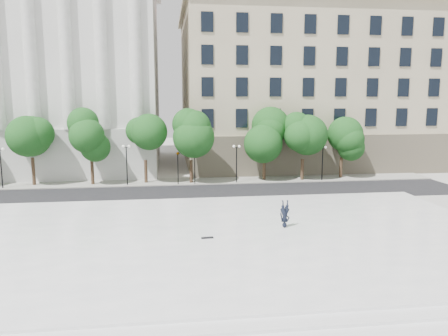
{
  "coord_description": "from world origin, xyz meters",
  "views": [
    {
      "loc": [
        -0.71,
        -24.81,
        9.49
      ],
      "look_at": [
        3.84,
        10.0,
        3.81
      ],
      "focal_mm": 35.0,
      "sensor_mm": 36.0,
      "label": 1
    }
  ],
  "objects_px": {
    "person_lying": "(285,223)",
    "skateboard": "(207,238)",
    "traffic_light_west": "(178,152)",
    "traffic_light_east": "(195,151)"
  },
  "relations": [
    {
      "from": "person_lying",
      "to": "skateboard",
      "type": "height_order",
      "value": "person_lying"
    },
    {
      "from": "traffic_light_west",
      "to": "person_lying",
      "type": "relative_size",
      "value": 2.17
    },
    {
      "from": "skateboard",
      "to": "traffic_light_east",
      "type": "bearing_deg",
      "value": 85.61
    },
    {
      "from": "traffic_light_east",
      "to": "person_lying",
      "type": "height_order",
      "value": "traffic_light_east"
    },
    {
      "from": "traffic_light_west",
      "to": "skateboard",
      "type": "relative_size",
      "value": 5.35
    },
    {
      "from": "traffic_light_west",
      "to": "traffic_light_east",
      "type": "height_order",
      "value": "traffic_light_east"
    },
    {
      "from": "traffic_light_east",
      "to": "skateboard",
      "type": "relative_size",
      "value": 5.38
    },
    {
      "from": "traffic_light_east",
      "to": "person_lying",
      "type": "relative_size",
      "value": 2.18
    },
    {
      "from": "skateboard",
      "to": "traffic_light_west",
      "type": "bearing_deg",
      "value": 90.85
    },
    {
      "from": "skateboard",
      "to": "person_lying",
      "type": "bearing_deg",
      "value": 14.29
    }
  ]
}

